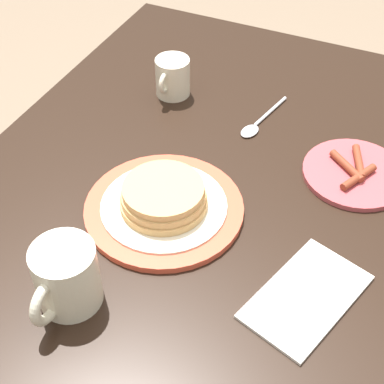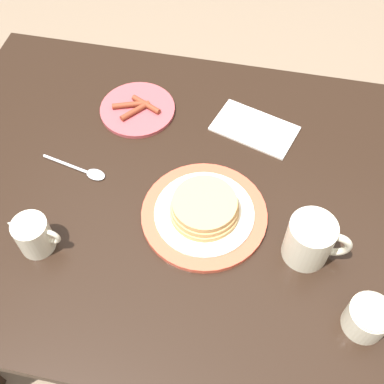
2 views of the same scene
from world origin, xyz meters
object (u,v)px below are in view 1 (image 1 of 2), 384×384
creamer_pitcher (173,76)px  spoon (256,124)px  pancake_plate (164,203)px  napkin (306,297)px  coffee_mug (65,277)px  side_plate_bacon (355,173)px

creamer_pitcher → spoon: (0.03, 0.20, -0.04)m
pancake_plate → napkin: size_ratio=1.21×
coffee_mug → napkin: (-0.15, 0.32, -0.05)m
pancake_plate → coffee_mug: 0.23m
spoon → coffee_mug: bearing=-11.5°
napkin → coffee_mug: bearing=-64.9°
pancake_plate → creamer_pitcher: bearing=-156.6°
pancake_plate → creamer_pitcher: (-0.32, -0.14, 0.02)m
coffee_mug → spoon: (-0.51, 0.10, -0.05)m
pancake_plate → coffee_mug: coffee_mug is taller
side_plate_bacon → spoon: size_ratio=1.16×
side_plate_bacon → napkin: bearing=-0.3°
creamer_pitcher → spoon: bearing=80.7°
coffee_mug → creamer_pitcher: size_ratio=1.19×
pancake_plate → napkin: pancake_plate is taller
napkin → spoon: 0.42m
creamer_pitcher → napkin: (0.40, 0.41, -0.04)m
pancake_plate → spoon: size_ratio=1.66×
pancake_plate → spoon: 0.30m
coffee_mug → side_plate_bacon: bearing=144.5°
coffee_mug → creamer_pitcher: 0.55m
pancake_plate → spoon: bearing=168.3°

